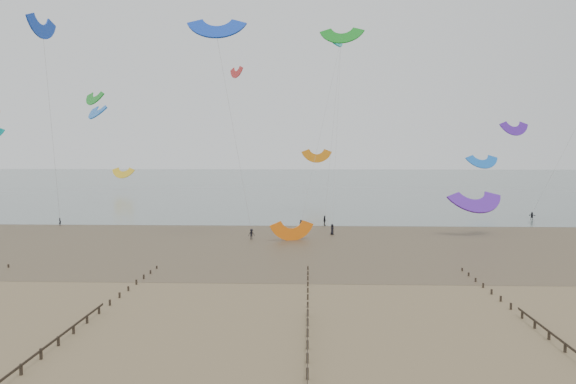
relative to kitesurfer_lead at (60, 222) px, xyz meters
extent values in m
plane|color=brown|center=(42.21, -48.80, -0.75)|extent=(500.00, 500.00, 0.00)
plane|color=#475654|center=(42.21, 151.20, -0.72)|extent=(500.00, 500.00, 0.00)
plane|color=#473A28|center=(42.21, -13.80, -0.74)|extent=(500.00, 500.00, 0.00)
ellipsoid|color=slate|center=(24.21, -26.80, -0.74)|extent=(23.60, 14.36, 0.01)
ellipsoid|color=slate|center=(54.21, -10.80, -0.74)|extent=(33.64, 18.32, 0.01)
ellipsoid|color=slate|center=(2.21, -8.80, -0.74)|extent=(26.95, 14.22, 0.01)
cube|color=black|center=(10.21, -36.80, -0.58)|extent=(0.16, 0.16, 0.45)
cube|color=black|center=(28.21, -68.38, -0.40)|extent=(0.16, 0.16, 0.80)
cube|color=black|center=(28.21, -65.75, -0.42)|extent=(0.16, 0.16, 0.77)
cube|color=black|center=(28.21, -63.12, -0.43)|extent=(0.16, 0.16, 0.74)
cube|color=black|center=(28.21, -60.49, -0.45)|extent=(0.16, 0.16, 0.71)
cube|color=black|center=(28.21, -57.85, -0.46)|extent=(0.16, 0.16, 0.68)
cube|color=black|center=(28.21, -55.22, -0.47)|extent=(0.16, 0.16, 0.65)
cube|color=black|center=(28.21, -52.59, -0.49)|extent=(0.16, 0.16, 0.62)
cube|color=black|center=(28.21, -49.96, -0.50)|extent=(0.16, 0.16, 0.59)
cube|color=black|center=(28.21, -47.33, -0.52)|extent=(0.16, 0.16, 0.57)
cube|color=black|center=(28.21, -44.70, -0.53)|extent=(0.16, 0.16, 0.54)
cube|color=black|center=(28.21, -42.06, -0.55)|extent=(0.16, 0.16, 0.51)
cube|color=black|center=(28.21, -39.43, -0.56)|extent=(0.16, 0.16, 0.48)
cube|color=black|center=(28.21, -36.80, -0.58)|extent=(0.16, 0.16, 0.45)
cube|color=black|center=(28.21, -70.55, -0.13)|extent=(0.06, 32.50, 0.18)
cube|color=black|center=(46.21, -68.38, -0.40)|extent=(0.16, 0.16, 0.80)
cube|color=black|center=(46.21, -65.75, -0.42)|extent=(0.16, 0.16, 0.77)
cube|color=black|center=(46.21, -63.12, -0.43)|extent=(0.16, 0.16, 0.74)
cube|color=black|center=(46.21, -60.49, -0.45)|extent=(0.16, 0.16, 0.71)
cube|color=black|center=(46.21, -57.85, -0.46)|extent=(0.16, 0.16, 0.68)
cube|color=black|center=(46.21, -55.22, -0.47)|extent=(0.16, 0.16, 0.65)
cube|color=black|center=(46.21, -52.59, -0.49)|extent=(0.16, 0.16, 0.62)
cube|color=black|center=(46.21, -49.96, -0.50)|extent=(0.16, 0.16, 0.59)
cube|color=black|center=(46.21, -47.33, -0.52)|extent=(0.16, 0.16, 0.57)
cube|color=black|center=(46.21, -44.70, -0.53)|extent=(0.16, 0.16, 0.54)
cube|color=black|center=(46.21, -42.06, -0.55)|extent=(0.16, 0.16, 0.51)
cube|color=black|center=(46.21, -39.43, -0.56)|extent=(0.16, 0.16, 0.48)
cube|color=black|center=(46.21, -36.80, -0.58)|extent=(0.16, 0.16, 0.45)
cube|color=black|center=(46.21, -70.55, -0.13)|extent=(0.06, 32.50, 0.18)
cube|color=black|center=(64.21, -63.12, -0.43)|extent=(0.16, 0.16, 0.74)
cube|color=black|center=(64.21, -60.49, -0.45)|extent=(0.16, 0.16, 0.71)
cube|color=black|center=(64.21, -57.85, -0.46)|extent=(0.16, 0.16, 0.68)
cube|color=black|center=(64.21, -55.22, -0.47)|extent=(0.16, 0.16, 0.65)
cube|color=black|center=(64.21, -52.59, -0.49)|extent=(0.16, 0.16, 0.62)
cube|color=black|center=(64.21, -49.96, -0.50)|extent=(0.16, 0.16, 0.59)
cube|color=black|center=(64.21, -47.33, -0.52)|extent=(0.16, 0.16, 0.57)
cube|color=black|center=(64.21, -44.70, -0.53)|extent=(0.16, 0.16, 0.54)
cube|color=black|center=(64.21, -42.06, -0.55)|extent=(0.16, 0.16, 0.51)
cube|color=black|center=(64.21, -39.43, -0.56)|extent=(0.16, 0.16, 0.48)
cube|color=black|center=(64.21, -36.80, -0.58)|extent=(0.16, 0.16, 0.45)
imported|color=black|center=(0.00, 0.00, 0.00)|extent=(0.65, 0.62, 1.50)
imported|color=black|center=(37.28, -14.56, 0.09)|extent=(1.25, 1.04, 1.68)
imported|color=black|center=(44.98, -3.30, 0.11)|extent=(1.01, 0.91, 1.72)
imported|color=black|center=(50.22, -9.19, 0.14)|extent=(0.86, 1.03, 1.79)
imported|color=black|center=(49.28, 2.06, 0.19)|extent=(0.80, 1.19, 1.88)
imported|color=black|center=(91.60, 12.67, 0.01)|extent=(1.39, 1.20, 1.51)
camera|label=1|loc=(46.24, -102.02, 13.40)|focal=35.00mm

